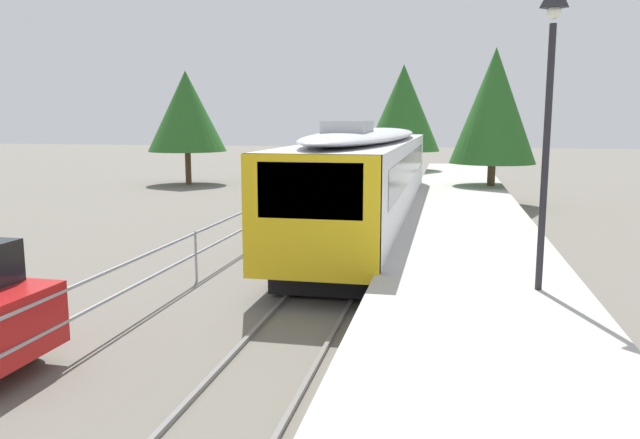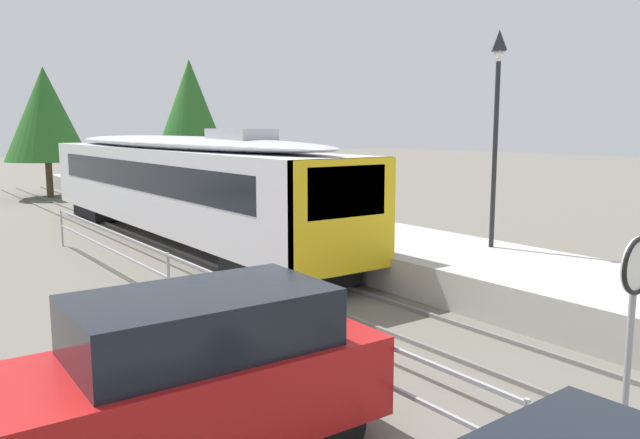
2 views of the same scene
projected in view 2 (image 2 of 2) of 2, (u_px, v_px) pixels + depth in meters
ground_plane at (165, 297)px, 14.45m from camera, size 160.00×160.00×0.00m
track_rails at (274, 277)px, 16.19m from camera, size 3.20×60.00×0.14m
commuter_train at (175, 181)px, 20.90m from camera, size 2.82×18.80×3.74m
station_platform at (369, 248)px, 18.03m from camera, size 3.90×60.00×0.90m
platform_lamp_mid_platform at (497, 98)px, 15.24m from camera, size 0.34×0.34×5.35m
speed_limit_sign at (635, 301)px, 6.37m from camera, size 0.61×0.10×2.81m
carpark_fence at (525, 431)px, 6.15m from camera, size 0.06×36.06×1.25m
parked_suv_red at (191, 377)px, 7.12m from camera, size 4.63×1.99×2.04m
tree_behind_carpark at (45, 114)px, 34.23m from camera, size 4.48×4.48×7.25m
tree_behind_station_far at (190, 114)px, 30.25m from camera, size 3.92×3.92×7.19m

